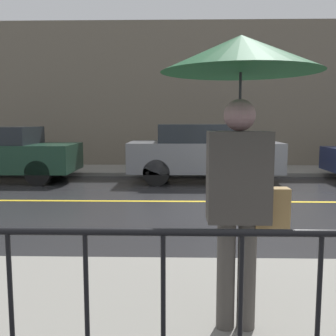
# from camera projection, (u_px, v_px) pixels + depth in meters

# --- Properties ---
(ground_plane) EXTENTS (80.00, 80.00, 0.00)m
(ground_plane) POSITION_uv_depth(u_px,v_px,m) (264.00, 202.00, 7.91)
(ground_plane) COLOR #262628
(sidewalk_far) EXTENTS (28.00, 2.16, 0.11)m
(sidewalk_far) POSITION_uv_depth(u_px,v_px,m) (232.00, 170.00, 12.53)
(sidewalk_far) COLOR gray
(sidewalk_far) RESTS_ON ground_plane
(lane_marking) EXTENTS (25.20, 0.12, 0.01)m
(lane_marking) POSITION_uv_depth(u_px,v_px,m) (264.00, 202.00, 7.91)
(lane_marking) COLOR gold
(lane_marking) RESTS_ON ground_plane
(building_storefront) EXTENTS (28.00, 0.30, 4.97)m
(building_storefront) POSITION_uv_depth(u_px,v_px,m) (229.00, 96.00, 13.46)
(building_storefront) COLOR #706656
(building_storefront) RESTS_ON ground_plane
(pedestrian) EXTENTS (1.11, 1.11, 2.10)m
(pedestrian) POSITION_uv_depth(u_px,v_px,m) (241.00, 96.00, 2.71)
(pedestrian) COLOR #4C4742
(pedestrian) RESTS_ON sidewalk_near
(car_dark_green) EXTENTS (3.90, 1.80, 1.47)m
(car_dark_green) POSITION_uv_depth(u_px,v_px,m) (2.00, 153.00, 10.63)
(car_dark_green) COLOR #193828
(car_dark_green) RESTS_ON ground_plane
(car_grey) EXTENTS (3.98, 1.71, 1.54)m
(car_grey) POSITION_uv_depth(u_px,v_px,m) (203.00, 152.00, 10.49)
(car_grey) COLOR slate
(car_grey) RESTS_ON ground_plane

